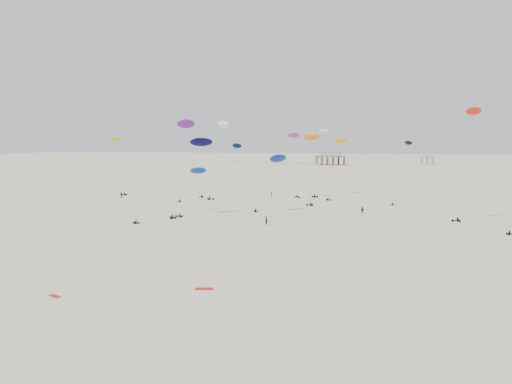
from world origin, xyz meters
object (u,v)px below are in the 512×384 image
(pavilion_small, at_px, (427,159))
(rig_7, at_px, (118,155))
(spectator_0, at_px, (266,225))
(pavilion_main, at_px, (330,159))
(rig_0, at_px, (196,154))

(pavilion_small, distance_m, rig_7, 274.38)
(rig_7, distance_m, spectator_0, 77.03)
(pavilion_main, relative_size, spectator_0, 9.35)
(pavilion_small, xyz_separation_m, rig_7, (-118.19, -247.43, 9.71))
(pavilion_main, distance_m, rig_7, 222.89)
(rig_7, bearing_deg, spectator_0, -130.00)
(pavilion_main, bearing_deg, rig_0, -94.40)
(rig_0, bearing_deg, spectator_0, 94.95)
(pavilion_small, height_order, rig_7, rig_7)
(pavilion_main, xyz_separation_m, rig_0, (-17.40, -226.22, 9.87))
(pavilion_main, distance_m, rig_0, 227.10)
(pavilion_small, relative_size, rig_0, 0.49)
(spectator_0, bearing_deg, rig_7, 2.62)
(pavilion_main, bearing_deg, spectator_0, -87.27)
(rig_0, xyz_separation_m, spectator_0, (29.93, -36.72, -14.09))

